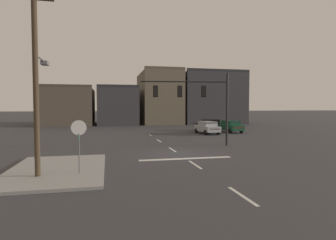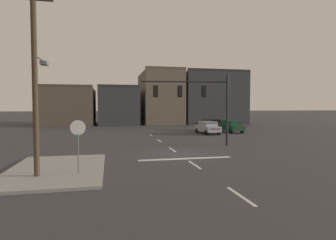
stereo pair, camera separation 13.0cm
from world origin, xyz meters
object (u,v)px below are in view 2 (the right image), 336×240
Objects in this scene: signal_mast_near_side at (199,97)px; stop_sign at (78,134)px; car_lot_nearside at (231,126)px; car_lot_farside at (210,124)px; car_lot_middle at (208,127)px; utility_pole at (35,68)px.

signal_mast_near_side is 13.17m from stop_sign.
car_lot_farside is (-1.52, 3.83, 0.00)m from car_lot_nearside.
signal_mast_near_side is 1.69× the size of car_lot_nearside.
car_lot_middle is (4.55, 10.14, -3.53)m from signal_mast_near_side.
car_lot_farside is (16.25, 24.26, -1.29)m from stop_sign.
car_lot_middle is at bearing -160.95° from car_lot_nearside.
car_lot_nearside and car_lot_middle have the same top height.
car_lot_middle is (-3.83, -1.32, 0.00)m from car_lot_nearside.
stop_sign is at bearing -126.11° from car_lot_middle.
signal_mast_near_side is at bearing -114.17° from car_lot_farside.
car_lot_farside is (6.86, 15.29, -3.53)m from signal_mast_near_side.
car_lot_nearside is 1.00× the size of car_lot_farside.
signal_mast_near_side is 14.63m from car_lot_nearside.
car_lot_farside is at bearing 65.80° from car_lot_middle.
stop_sign reaches higher than car_lot_middle.
car_lot_middle is 5.65m from car_lot_farside.
stop_sign reaches higher than car_lot_nearside.
utility_pole is at bearing -129.51° from car_lot_middle.
car_lot_nearside is at bearing 53.83° from signal_mast_near_side.
utility_pole reaches higher than signal_mast_near_side.
signal_mast_near_side reaches higher than car_lot_farside.
signal_mast_near_side is at bearing 43.67° from stop_sign.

